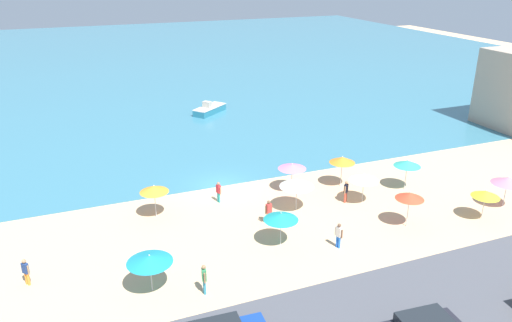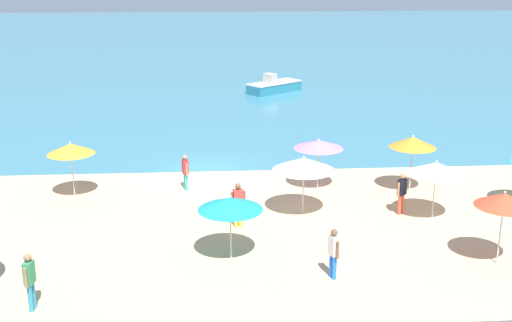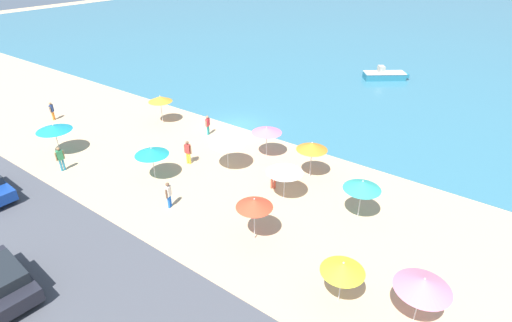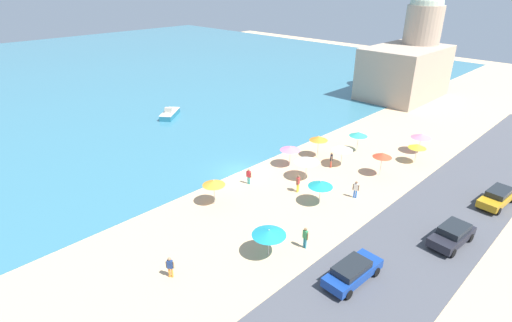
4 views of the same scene
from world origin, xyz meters
The scene contains 22 objects.
ground_plane centered at (0.00, 0.00, 0.00)m, with size 160.00×160.00×0.00m, color #D4AE83.
sea centered at (0.00, 55.00, 0.03)m, with size 150.00×110.00×0.05m, color teal.
coastal_road centered at (0.00, -18.00, 0.03)m, with size 80.00×8.00×0.06m, color #4A4B53.
beach_umbrella_0 centered at (17.66, -10.66, 2.01)m, with size 2.21×2.21×2.32m.
beach_umbrella_1 centered at (13.01, -5.60, 2.10)m, with size 2.04×2.04×2.40m.
beach_umbrella_2 centered at (-7.41, -11.17, 1.97)m, with size 2.42×2.42×2.23m.
beach_umbrella_3 centered at (8.71, -3.35, 2.19)m, with size 1.97×1.97×2.49m.
beach_umbrella_4 centered at (3.74, -5.66, 2.05)m, with size 2.40×2.40×2.37m.
beach_umbrella_5 centered at (-5.59, -3.04, 2.10)m, with size 1.95×1.95×2.39m.
beach_umbrella_6 centered at (9.48, -10.43, 2.20)m, with size 1.85×1.85×2.50m.
beach_umbrella_7 centered at (4.80, -2.70, 1.99)m, with size 2.12×2.12×2.24m.
beach_umbrella_8 centered at (8.67, -6.41, 2.00)m, with size 2.16×2.16×2.31m.
beach_umbrella_9 centered at (0.81, -9.47, 1.94)m, with size 2.14×2.14×2.22m.
beach_umbrella_10 centered at (14.77, -11.57, 1.90)m, with size 1.84×1.84×2.19m.
bather_0 centered at (-13.54, -8.13, 0.88)m, with size 0.40×0.47×1.58m.
bather_1 centered at (-0.93, -2.51, 0.89)m, with size 0.32×0.55×1.59m.
bather_2 centered at (3.92, -11.08, 0.92)m, with size 0.33×0.54×1.64m.
bather_3 centered at (7.57, -5.92, 0.93)m, with size 0.46×0.40×1.66m.
bather_4 centered at (-4.89, -12.41, 0.97)m, with size 0.27×0.56×1.73m.
bather_5 centered at (1.16, -6.77, 0.96)m, with size 0.56×0.29×1.71m.
parked_car_1 centered at (3.04, -19.76, 0.83)m, with size 4.24×2.17×1.46m.
skiff_nearshore centered at (5.06, 19.44, 0.49)m, with size 4.55×4.01×1.47m.
Camera 3 is at (19.04, -23.27, 13.45)m, focal length 28.00 mm.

